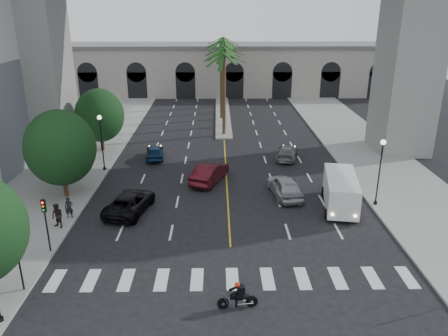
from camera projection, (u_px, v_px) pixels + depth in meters
ground at (231, 264)px, 26.14m from camera, size 140.00×140.00×0.00m
sidewalk_left at (63, 174)px, 39.95m from camera, size 8.00×100.00×0.15m
sidewalk_right at (388, 172)px, 40.40m from camera, size 8.00×100.00×0.15m
median at (223, 115)px, 61.73m from camera, size 2.00×24.00×0.20m
pier_building at (221, 69)px, 76.22m from camera, size 71.00×10.50×8.50m
palm_a at (224, 58)px, 49.22m from camera, size 3.20×3.20×10.30m
palm_b at (224, 52)px, 52.88m from camera, size 3.20×3.20×10.60m
palm_c at (221, 52)px, 56.78m from camera, size 3.20×3.20×10.10m
palm_d at (224, 44)px, 60.28m from camera, size 3.20×3.20×10.90m
palm_e at (222, 45)px, 64.19m from camera, size 3.20×3.20×10.40m
palm_f at (223, 41)px, 67.85m from camera, size 3.20×3.20×10.70m
street_tree_mid at (60, 148)px, 33.85m from camera, size 5.44×5.44×7.21m
street_tree_far at (100, 115)px, 45.21m from camera, size 5.04×5.04×6.68m
lamp_post_left_far at (101, 138)px, 39.85m from camera, size 0.40×0.40×5.35m
lamp_post_right at (380, 167)px, 32.69m from camera, size 0.40×0.40×5.35m
traffic_signal_near at (17, 251)px, 22.75m from camera, size 0.25×0.18×3.65m
traffic_signal_far at (45, 217)px, 26.50m from camera, size 0.25×0.18×3.65m
motorcycle_rider at (239, 296)px, 22.16m from camera, size 2.11×0.57×1.52m
car_a at (285, 186)px, 35.31m from camera, size 2.70×5.21×1.69m
car_b at (210, 173)px, 38.15m from camera, size 3.57×5.45×1.70m
car_c at (130, 202)px, 32.62m from camera, size 3.63×5.83×1.50m
car_d at (287, 152)px, 44.08m from camera, size 3.02×5.03×1.37m
car_e at (155, 152)px, 44.06m from camera, size 2.20×4.38×1.43m
cargo_van at (341, 191)px, 32.99m from camera, size 3.22×6.26×2.54m
pedestrian_a at (69, 208)px, 31.32m from camera, size 0.63×0.46×1.59m
pedestrian_b at (57, 216)px, 29.88m from camera, size 1.08×1.00×1.77m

